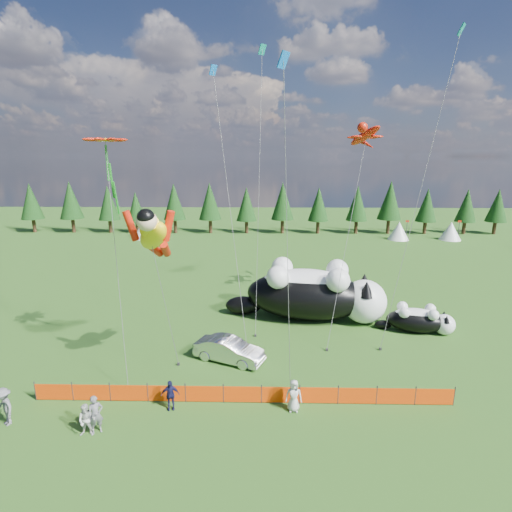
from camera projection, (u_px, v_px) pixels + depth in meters
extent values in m
plane|color=#0C3609|center=(245.00, 373.00, 23.94)|extent=(160.00, 160.00, 0.00)
cylinder|color=#262626|center=(35.00, 391.00, 21.13)|extent=(0.06, 0.06, 1.10)
cylinder|color=#262626|center=(73.00, 391.00, 21.08)|extent=(0.06, 0.06, 1.10)
cylinder|color=#262626|center=(110.00, 392.00, 21.04)|extent=(0.06, 0.06, 1.10)
cylinder|color=#262626|center=(148.00, 392.00, 21.00)|extent=(0.06, 0.06, 1.10)
cylinder|color=#262626|center=(185.00, 393.00, 20.96)|extent=(0.06, 0.06, 1.10)
cylinder|color=#262626|center=(223.00, 393.00, 20.92)|extent=(0.06, 0.06, 1.10)
cylinder|color=#262626|center=(261.00, 394.00, 20.88)|extent=(0.06, 0.06, 1.10)
cylinder|color=#262626|center=(300.00, 394.00, 20.83)|extent=(0.06, 0.06, 1.10)
cylinder|color=#262626|center=(338.00, 395.00, 20.79)|extent=(0.06, 0.06, 1.10)
cylinder|color=#262626|center=(377.00, 395.00, 20.75)|extent=(0.06, 0.06, 1.10)
cylinder|color=#262626|center=(415.00, 396.00, 20.71)|extent=(0.06, 0.06, 1.10)
cylinder|color=#262626|center=(454.00, 396.00, 20.67)|extent=(0.06, 0.06, 1.10)
cube|color=#E93D04|center=(54.00, 392.00, 21.12)|extent=(2.00, 0.04, 0.90)
cube|color=#E93D04|center=(91.00, 392.00, 21.08)|extent=(2.00, 0.04, 0.90)
cube|color=#E93D04|center=(129.00, 393.00, 21.03)|extent=(2.00, 0.04, 0.90)
cube|color=#E93D04|center=(167.00, 393.00, 20.99)|extent=(2.00, 0.04, 0.90)
cube|color=#E93D04|center=(204.00, 394.00, 20.95)|extent=(2.00, 0.04, 0.90)
cube|color=#E93D04|center=(242.00, 394.00, 20.91)|extent=(2.00, 0.04, 0.90)
cube|color=#E93D04|center=(281.00, 395.00, 20.87)|extent=(2.00, 0.04, 0.90)
cube|color=#E93D04|center=(319.00, 395.00, 20.83)|extent=(2.00, 0.04, 0.90)
cube|color=#E93D04|center=(357.00, 396.00, 20.78)|extent=(2.00, 0.04, 0.90)
cube|color=#E93D04|center=(396.00, 396.00, 20.74)|extent=(2.00, 0.04, 0.90)
cube|color=#E93D04|center=(435.00, 397.00, 20.70)|extent=(2.00, 0.04, 0.90)
ellipsoid|color=black|center=(306.00, 295.00, 31.62)|extent=(10.14, 5.89, 3.83)
ellipsoid|color=white|center=(307.00, 284.00, 31.38)|extent=(7.63, 4.27, 2.34)
sphere|color=white|center=(364.00, 301.00, 30.91)|extent=(3.40, 3.40, 3.40)
sphere|color=#CC4F53|center=(384.00, 303.00, 30.66)|extent=(0.48, 0.48, 0.48)
ellipsoid|color=black|center=(244.00, 305.00, 32.77)|extent=(3.17, 1.93, 1.49)
cone|color=black|center=(367.00, 289.00, 29.60)|extent=(1.19, 1.19, 1.19)
cone|color=black|center=(364.00, 281.00, 31.55)|extent=(1.19, 1.19, 1.19)
sphere|color=white|center=(337.00, 270.00, 32.10)|extent=(1.79, 1.79, 1.79)
sphere|color=white|center=(338.00, 280.00, 29.46)|extent=(1.79, 1.79, 1.79)
sphere|color=white|center=(282.00, 268.00, 32.86)|extent=(1.79, 1.79, 1.79)
sphere|color=white|center=(278.00, 277.00, 30.22)|extent=(1.79, 1.79, 1.79)
ellipsoid|color=black|center=(416.00, 321.00, 29.41)|extent=(4.54, 2.81, 1.69)
ellipsoid|color=white|center=(416.00, 315.00, 29.31)|extent=(3.41, 2.04, 1.03)
sphere|color=white|center=(444.00, 324.00, 29.00)|extent=(1.50, 1.50, 1.50)
sphere|color=#CC4F53|center=(454.00, 325.00, 28.85)|extent=(0.21, 0.21, 0.21)
ellipsoid|color=black|center=(383.00, 324.00, 30.04)|extent=(1.42, 0.92, 0.66)
cone|color=black|center=(447.00, 319.00, 28.43)|extent=(0.52, 0.52, 0.52)
cone|color=black|center=(444.00, 314.00, 29.28)|extent=(0.52, 0.52, 0.52)
sphere|color=white|center=(430.00, 309.00, 29.57)|extent=(0.79, 0.79, 0.79)
sphere|color=white|center=(433.00, 315.00, 28.41)|extent=(0.79, 0.79, 0.79)
sphere|color=white|center=(402.00, 307.00, 30.01)|extent=(0.79, 0.79, 0.79)
sphere|color=white|center=(404.00, 313.00, 28.86)|extent=(0.79, 0.79, 0.79)
imported|color=silver|center=(229.00, 350.00, 25.21)|extent=(4.76, 3.17, 1.48)
imported|color=slate|center=(96.00, 415.00, 18.58)|extent=(0.81, 0.72, 1.87)
imported|color=beige|center=(87.00, 420.00, 18.38)|extent=(0.81, 0.50, 1.60)
imported|color=#16163C|center=(170.00, 395.00, 20.33)|extent=(1.01, 0.63, 1.61)
imported|color=slate|center=(4.00, 407.00, 19.11)|extent=(1.39, 1.25, 1.94)
imported|color=beige|center=(294.00, 396.00, 20.19)|extent=(0.84, 0.56, 1.71)
cylinder|color=#595959|center=(166.00, 303.00, 23.40)|extent=(0.03, 0.03, 8.30)
cube|color=#262626|center=(178.00, 364.00, 24.80)|extent=(0.15, 0.15, 0.16)
cylinder|color=#595959|center=(348.00, 233.00, 29.17)|extent=(0.03, 0.03, 17.03)
cube|color=#262626|center=(327.00, 350.00, 26.64)|extent=(0.15, 0.15, 0.16)
cylinder|color=#595959|center=(117.00, 264.00, 22.09)|extent=(0.03, 0.03, 13.86)
cube|color=#262626|center=(128.00, 390.00, 22.07)|extent=(0.15, 0.15, 0.16)
cube|color=#1B9721|center=(109.00, 181.00, 22.67)|extent=(0.18, 0.18, 3.97)
cylinder|color=#595959|center=(231.00, 215.00, 24.87)|extent=(0.03, 0.03, 18.93)
cube|color=#262626|center=(250.00, 369.00, 24.21)|extent=(0.15, 0.15, 0.16)
cylinder|color=#595959|center=(421.00, 190.00, 26.47)|extent=(0.03, 0.03, 21.72)
cube|color=#262626|center=(380.00, 349.00, 26.74)|extent=(0.15, 0.15, 0.16)
cylinder|color=#595959|center=(287.00, 244.00, 19.66)|extent=(0.03, 0.03, 16.57)
cube|color=#262626|center=(290.00, 390.00, 22.05)|extent=(0.15, 0.15, 0.16)
cylinder|color=#595959|center=(259.00, 187.00, 29.79)|extent=(0.03, 0.03, 21.76)
cube|color=#262626|center=(255.00, 335.00, 28.76)|extent=(0.15, 0.15, 0.16)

